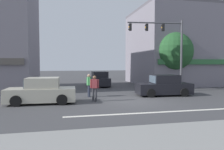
{
  "coord_description": "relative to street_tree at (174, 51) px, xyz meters",
  "views": [
    {
      "loc": [
        -4.41,
        -13.57,
        2.46
      ],
      "look_at": [
        -0.98,
        2.0,
        1.6
      ],
      "focal_mm": 35.0,
      "sensor_mm": 36.0,
      "label": 1
    }
  ],
  "objects": [
    {
      "name": "utility_pole_near_left",
      "position": [
        -14.26,
        -0.97,
        0.75
      ],
      "size": [
        1.4,
        0.22,
        8.49
      ],
      "color": "brown",
      "rests_on": "ground"
    },
    {
      "name": "sedan_crossing_rightbound",
      "position": [
        -6.9,
        3.34,
        -2.93
      ],
      "size": [
        1.9,
        4.11,
        1.58
      ],
      "color": "black",
      "rests_on": "ground"
    },
    {
      "name": "pedestrian_far_side",
      "position": [
        -8.73,
        -5.96,
        -2.69
      ],
      "size": [
        0.55,
        0.31,
        1.67
      ],
      "color": "#333338",
      "rests_on": "ground"
    },
    {
      "name": "sedan_parked_curbside",
      "position": [
        -12.0,
        -5.94,
        -2.93
      ],
      "size": [
        4.16,
        2.0,
        1.58
      ],
      "color": "#B7B29E",
      "rests_on": "ground"
    },
    {
      "name": "lane_marking_stripe",
      "position": [
        -6.23,
        -9.77,
        -3.64
      ],
      "size": [
        9.0,
        0.24,
        0.01
      ],
      "primitive_type": "cube",
      "color": "silver",
      "rests_on": "ground"
    },
    {
      "name": "pedestrian_mid_crossing",
      "position": [
        -8.88,
        -4.0,
        -2.69
      ],
      "size": [
        0.3,
        0.56,
        1.67
      ],
      "color": "#232838",
      "rests_on": "ground"
    },
    {
      "name": "sedan_crossing_center",
      "position": [
        -3.21,
        -4.5,
        -2.93
      ],
      "size": [
        4.21,
        2.09,
        1.58
      ],
      "color": "black",
      "rests_on": "ground"
    },
    {
      "name": "building_right_corner",
      "position": [
        4.65,
        4.43,
        0.75
      ],
      "size": [
        13.85,
        10.1,
        8.8
      ],
      "color": "slate",
      "rests_on": "ground"
    },
    {
      "name": "traffic_light_mast",
      "position": [
        -1.82,
        -2.19,
        0.66
      ],
      "size": [
        4.86,
        0.79,
        6.2
      ],
      "color": "#47474C",
      "rests_on": "ground"
    },
    {
      "name": "ground_plane",
      "position": [
        -6.23,
        -6.27,
        -3.64
      ],
      "size": [
        120.0,
        120.0,
        0.0
      ],
      "primitive_type": "plane",
      "color": "#3D3D3F"
    },
    {
      "name": "street_tree",
      "position": [
        0.0,
        0.0,
        0.0
      ],
      "size": [
        3.77,
        3.77,
        5.54
      ],
      "color": "#4C3823",
      "rests_on": "ground"
    }
  ]
}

